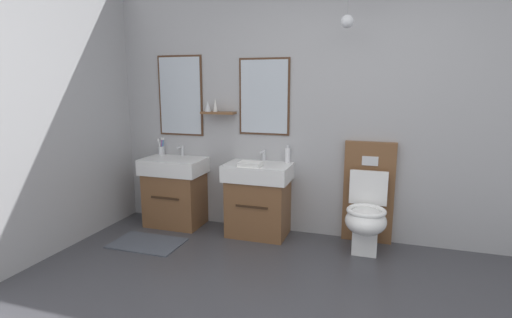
# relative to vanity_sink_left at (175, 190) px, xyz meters

# --- Properties ---
(wall_back) EXTENTS (5.13, 0.50, 2.79)m
(wall_back) POSITION_rel_vanity_sink_left_xyz_m (1.76, 0.25, 1.00)
(wall_back) COLOR #A8A8AA
(wall_back) RESTS_ON ground
(bath_mat) EXTENTS (0.68, 0.44, 0.01)m
(bath_mat) POSITION_rel_vanity_sink_left_xyz_m (0.00, -0.58, -0.38)
(bath_mat) COLOR #474C56
(bath_mat) RESTS_ON ground
(vanity_sink_left) EXTENTS (0.66, 0.47, 0.75)m
(vanity_sink_left) POSITION_rel_vanity_sink_left_xyz_m (0.00, 0.00, 0.00)
(vanity_sink_left) COLOR brown
(vanity_sink_left) RESTS_ON ground
(tap_on_left_sink) EXTENTS (0.03, 0.13, 0.11)m
(tap_on_left_sink) POSITION_rel_vanity_sink_left_xyz_m (0.00, 0.17, 0.43)
(tap_on_left_sink) COLOR silver
(tap_on_left_sink) RESTS_ON vanity_sink_left
(vanity_sink_right) EXTENTS (0.66, 0.47, 0.75)m
(vanity_sink_right) POSITION_rel_vanity_sink_left_xyz_m (0.96, 0.00, 0.00)
(vanity_sink_right) COLOR brown
(vanity_sink_right) RESTS_ON ground
(tap_on_right_sink) EXTENTS (0.03, 0.13, 0.11)m
(tap_on_right_sink) POSITION_rel_vanity_sink_left_xyz_m (0.96, 0.17, 0.43)
(tap_on_right_sink) COLOR silver
(tap_on_right_sink) RESTS_ON vanity_sink_right
(toilet) EXTENTS (0.48, 0.62, 1.00)m
(toilet) POSITION_rel_vanity_sink_left_xyz_m (2.04, -0.01, -0.01)
(toilet) COLOR brown
(toilet) RESTS_ON ground
(toothbrush_cup) EXTENTS (0.07, 0.07, 0.20)m
(toothbrush_cup) POSITION_rel_vanity_sink_left_xyz_m (-0.25, 0.16, 0.41)
(toothbrush_cup) COLOR silver
(toothbrush_cup) RESTS_ON vanity_sink_left
(soap_dispenser) EXTENTS (0.06, 0.06, 0.18)m
(soap_dispenser) POSITION_rel_vanity_sink_left_xyz_m (1.22, 0.17, 0.43)
(soap_dispenser) COLOR white
(soap_dispenser) RESTS_ON vanity_sink_right
(folded_hand_towel) EXTENTS (0.22, 0.16, 0.04)m
(folded_hand_towel) POSITION_rel_vanity_sink_left_xyz_m (0.92, -0.13, 0.38)
(folded_hand_towel) COLOR white
(folded_hand_towel) RESTS_ON vanity_sink_right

